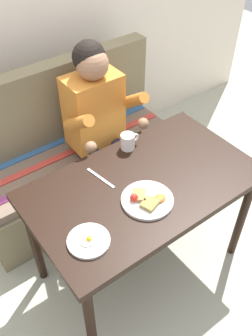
# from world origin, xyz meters

# --- Properties ---
(ground_plane) EXTENTS (8.00, 8.00, 0.00)m
(ground_plane) POSITION_xyz_m (0.00, 0.00, 0.00)
(ground_plane) COLOR #B0B299
(table) EXTENTS (1.20, 0.70, 0.73)m
(table) POSITION_xyz_m (0.00, 0.00, 0.65)
(table) COLOR black
(table) RESTS_ON ground
(couch) EXTENTS (1.44, 0.56, 1.00)m
(couch) POSITION_xyz_m (0.00, 0.76, 0.33)
(couch) COLOR #756A4C
(couch) RESTS_ON ground
(person) EXTENTS (0.45, 0.61, 1.21)m
(person) POSITION_xyz_m (0.13, 0.59, 0.74)
(person) COLOR orange
(person) RESTS_ON ground
(plate_breakfast) EXTENTS (0.26, 0.26, 0.05)m
(plate_breakfast) POSITION_xyz_m (-0.07, -0.11, 0.74)
(plate_breakfast) COLOR white
(plate_breakfast) RESTS_ON table
(plate_eggs) EXTENTS (0.19, 0.19, 0.04)m
(plate_eggs) POSITION_xyz_m (-0.42, -0.14, 0.74)
(plate_eggs) COLOR white
(plate_eggs) RESTS_ON table
(coffee_mug) EXTENTS (0.12, 0.08, 0.09)m
(coffee_mug) POSITION_xyz_m (0.10, 0.27, 0.78)
(coffee_mug) COLOR white
(coffee_mug) RESTS_ON table
(knife) EXTENTS (0.05, 0.20, 0.00)m
(knife) POSITION_xyz_m (-0.16, 0.16, 0.73)
(knife) COLOR silver
(knife) RESTS_ON table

